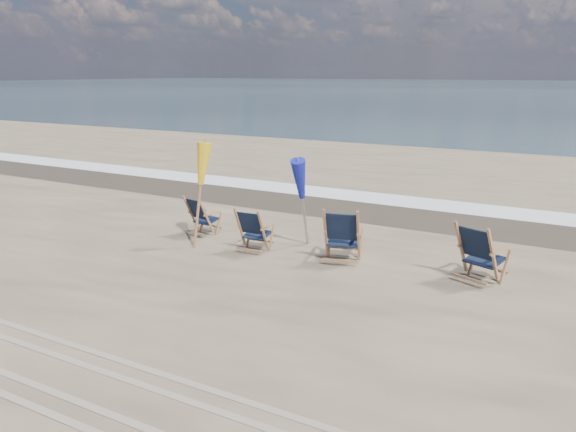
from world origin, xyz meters
name	(u,v)px	position (x,y,z in m)	size (l,w,h in m)	color
surf_foam	(391,200)	(0.00, 8.30, 0.00)	(200.00, 1.40, 0.01)	silver
wet_sand_strip	(372,211)	(0.00, 6.80, 0.00)	(200.00, 2.60, 0.00)	#42362A
tire_tracks	(83,383)	(0.00, -2.80, 0.01)	(80.00, 1.30, 0.01)	gray
beach_chair_0	(206,218)	(-2.32, 2.71, 0.46)	(0.58, 0.66, 0.91)	black
beach_chair_1	(263,232)	(-0.63, 2.31, 0.47)	(0.60, 0.67, 0.94)	black
beach_chair_2	(358,237)	(1.27, 2.62, 0.56)	(0.71, 0.80, 1.11)	black
beach_chair_3	(493,258)	(3.67, 2.60, 0.55)	(0.70, 0.79, 1.09)	black
umbrella_yellow	(198,169)	(-2.04, 2.12, 1.64)	(0.30, 0.30, 2.16)	#966743
umbrella_blue	(304,178)	(-0.12, 3.07, 1.48)	(0.30, 0.30, 2.00)	#A5A5AD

